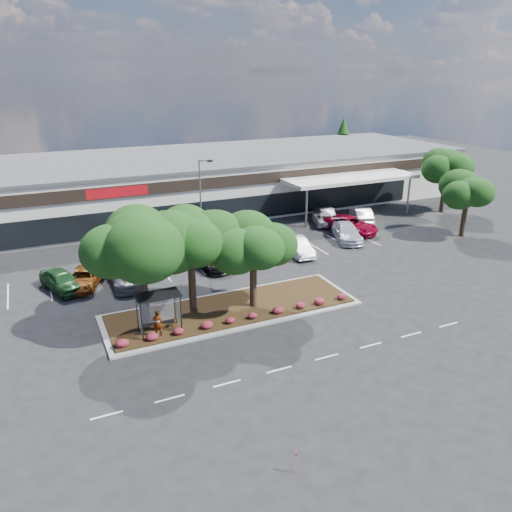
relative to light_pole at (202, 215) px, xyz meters
name	(u,v)px	position (x,y,z in m)	size (l,w,h in m)	color
ground	(284,330)	(0.20, -15.25, -3.93)	(160.00, 160.00, 0.00)	black
retail_store	(154,184)	(0.27, 18.66, -0.78)	(80.40, 25.20, 6.25)	silver
landscape_island	(232,309)	(-1.80, -11.25, -3.81)	(18.00, 6.00, 0.26)	#989893
lane_markings	(224,275)	(0.06, -4.83, -3.93)	(33.12, 20.06, 0.01)	silver
shrub_row	(244,317)	(-1.80, -13.35, -3.42)	(17.00, 0.80, 0.50)	maroon
bus_shelter	(158,301)	(-7.30, -12.30, -1.63)	(2.75, 1.55, 2.59)	black
island_tree_west	(142,267)	(-7.80, -10.75, 0.27)	(7.20, 7.20, 7.89)	#14340C
island_tree_mid	(191,259)	(-4.30, -10.05, -0.01)	(6.60, 6.60, 7.32)	#14340C
island_tree_east	(253,263)	(-0.30, -11.55, -0.42)	(5.80, 5.80, 6.50)	#14340C
tree_east_near	(466,205)	(26.20, -5.25, -0.68)	(5.60, 5.60, 6.51)	#14340C
tree_east_far	(445,181)	(31.20, 2.75, -0.12)	(6.40, 6.40, 7.62)	#14340C
conifer_north_east	(342,145)	(34.20, 28.75, 0.57)	(3.96, 3.96, 9.00)	#14340C
person_waiting	(158,323)	(-7.54, -12.95, -2.81)	(0.63, 0.41, 1.72)	#594C47
light_pole	(202,215)	(0.00, 0.00, 0.00)	(1.42, 0.71, 8.93)	#989893
survey_stake	(295,459)	(-5.15, -26.43, -3.25)	(0.07, 0.14, 1.06)	tan
car_0	(84,278)	(-10.76, -2.36, -3.24)	(2.31, 5.02, 1.39)	#6C320E
car_1	(61,280)	(-12.43, -2.40, -3.12)	(1.93, 4.79, 1.63)	#1A431C
car_2	(124,275)	(-7.81, -3.24, -3.14)	(2.21, 5.44, 1.58)	slate
car_3	(209,258)	(-0.44, -2.54, -3.12)	(2.27, 5.59, 1.62)	black
car_4	(227,244)	(2.38, 0.27, -3.10)	(1.77, 5.07, 1.67)	#525359
car_5	(261,242)	(5.60, -0.33, -3.20)	(1.74, 4.33, 1.48)	#58565F
car_6	(297,246)	(8.08, -3.00, -3.14)	(1.67, 4.79, 1.58)	white
car_7	(347,232)	(14.64, -1.36, -3.11)	(2.30, 5.65, 1.64)	silver
car_8	(351,225)	(16.45, 0.51, -3.09)	(2.80, 6.07, 1.69)	maroon
car_10	(139,236)	(-4.48, 6.59, -3.27)	(2.21, 4.80, 1.33)	#16501E
car_11	(118,253)	(-7.23, 2.52, -3.24)	(1.46, 4.18, 1.38)	#5C5B62
car_12	(196,233)	(0.98, 5.09, -3.23)	(1.97, 4.86, 1.41)	white
car_13	(193,233)	(0.71, 5.30, -3.27)	(2.21, 4.80, 1.33)	#595B60
car_14	(243,234)	(5.10, 2.81, -3.19)	(1.58, 4.52, 1.49)	navy
car_15	(324,219)	(15.51, 4.21, -3.26)	(2.23, 4.84, 1.35)	silver
car_16	(325,213)	(16.66, 5.95, -3.19)	(1.56, 4.48, 1.48)	slate
car_17	(361,215)	(19.72, 3.21, -3.09)	(1.79, 5.13, 1.69)	silver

